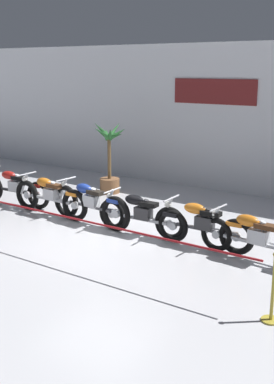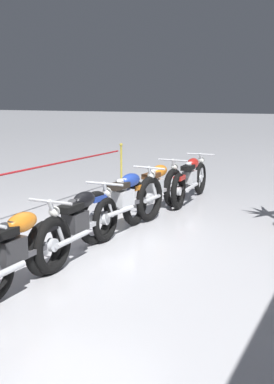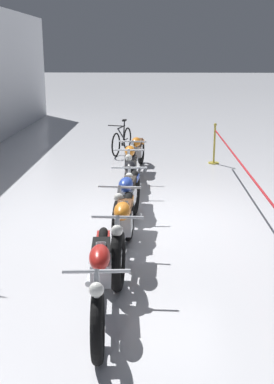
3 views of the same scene
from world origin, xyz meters
name	(u,v)px [view 3 (image 3 of 3)]	position (x,y,z in m)	size (l,w,h in m)	color
ground_plane	(156,216)	(0.00, 0.00, 0.00)	(120.00, 120.00, 0.00)	silver
motorcycle_red_0	(101,277)	(-3.37, 0.61, 0.47)	(2.33, 0.62, 0.93)	black
motorcycle_orange_1	(123,230)	(-1.94, 0.46, 0.47)	(2.39, 0.62, 0.96)	black
motorcycle_blue_2	(127,202)	(-0.70, 0.47, 0.49)	(2.40, 0.62, 0.98)	black
motorcycle_black_3	(130,181)	(0.71, 0.49, 0.46)	(2.24, 0.62, 0.92)	black
motorcycle_orange_4	(130,164)	(2.12, 0.56, 0.46)	(2.19, 0.62, 0.94)	black
motorcycle_orange_5	(137,153)	(3.27, 0.45, 0.46)	(2.34, 0.62, 0.92)	black
bicycle	(122,141)	(5.52, 0.96, 0.36)	(1.64, 0.59, 0.94)	black
stanchion_far_left	(261,202)	(-1.35, -1.52, 0.72)	(8.53, 0.28, 1.05)	gold
stanchion_mid_left	(214,150)	(4.27, -1.52, 0.36)	(0.28, 0.28, 1.05)	gold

